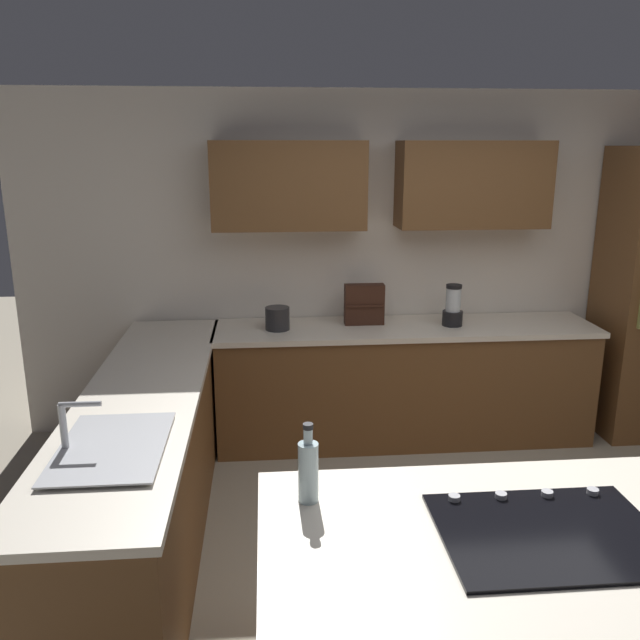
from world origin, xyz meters
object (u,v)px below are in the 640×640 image
at_px(sink_unit, 110,446).
at_px(blender, 453,308).
at_px(oil_bottle, 308,470).
at_px(kettle, 277,318).
at_px(spice_rack, 364,304).
at_px(cooktop, 549,532).

distance_m(sink_unit, blender, 2.80).
xyz_separation_m(blender, oil_bottle, (1.24, 2.38, -0.00)).
bearing_deg(blender, kettle, 0.00).
xyz_separation_m(sink_unit, blender, (-2.08, -1.88, 0.11)).
relative_size(kettle, oil_bottle, 0.56).
xyz_separation_m(sink_unit, spice_rack, (-1.43, -1.97, 0.13)).
relative_size(sink_unit, spice_rack, 2.31).
bearing_deg(oil_bottle, sink_unit, -30.54).
distance_m(sink_unit, spice_rack, 2.44).
relative_size(cooktop, blender, 2.46).
xyz_separation_m(spice_rack, oil_bottle, (0.59, 2.47, -0.02)).
relative_size(sink_unit, cooktop, 0.92).
bearing_deg(spice_rack, blender, 171.85).
relative_size(sink_unit, blender, 2.26).
xyz_separation_m(kettle, oil_bottle, (-0.06, 2.38, 0.05)).
distance_m(blender, oil_bottle, 2.68).
distance_m(blender, kettle, 1.30).
height_order(cooktop, blender, blender).
distance_m(kettle, oil_bottle, 2.38).
height_order(blender, oil_bottle, oil_bottle).
height_order(sink_unit, oil_bottle, oil_bottle).
bearing_deg(sink_unit, cooktop, 154.51).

